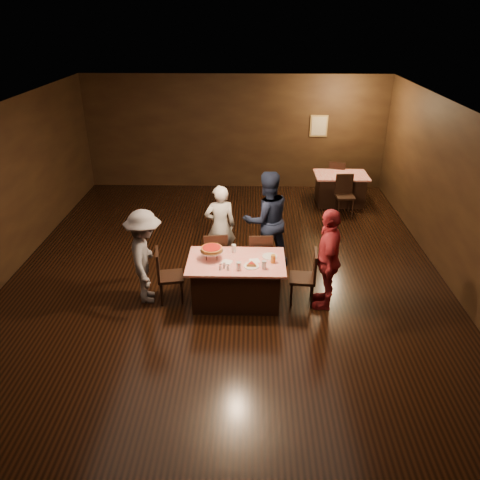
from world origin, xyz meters
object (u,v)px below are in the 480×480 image
object	(u,v)px
back_table	(340,189)
glass_back	(234,248)
glass_front_right	(264,265)
diner_navy_hoodie	(267,220)
chair_far_left	(216,255)
pizza_stand	(212,249)
chair_end_right	(302,277)
plate_empty	(270,256)
glass_amber	(273,259)
chair_end_left	(170,275)
diner_grey_knit	(145,257)
chair_back_far	(336,178)
diner_white_jacket	(220,226)
main_table	(236,281)
chair_back_near	(345,196)
chair_far_right	(260,255)
glass_front_left	(239,266)
diner_red_shirt	(328,259)

from	to	relation	value
back_table	glass_back	size ratio (longest dim) A/B	9.29
glass_front_right	diner_navy_hoodie	bearing A→B (deg)	87.20
chair_far_left	pizza_stand	distance (m)	0.85
chair_end_right	glass_front_right	xyz separation A→B (m)	(-0.65, -0.25, 0.37)
plate_empty	glass_amber	size ratio (longest dim) A/B	1.79
chair_end_left	diner_grey_knit	distance (m)	0.52
chair_back_far	diner_white_jacket	bearing A→B (deg)	68.03
main_table	glass_back	bearing A→B (deg)	99.46
chair_end_left	chair_far_left	bearing A→B (deg)	-53.85
chair_back_far	chair_back_near	bearing A→B (deg)	104.33
back_table	chair_far_left	distance (m)	4.73
chair_far_left	glass_amber	size ratio (longest dim) A/B	6.79
diner_white_jacket	chair_far_left	bearing A→B (deg)	70.61
chair_far_right	pizza_stand	bearing A→B (deg)	37.39
chair_end_left	glass_front_right	xyz separation A→B (m)	(1.55, -0.25, 0.37)
main_table	pizza_stand	world-z (taller)	pizza_stand
diner_grey_knit	chair_end_right	bearing A→B (deg)	-98.89
glass_front_left	chair_end_left	bearing A→B (deg)	165.38
glass_amber	diner_grey_knit	bearing A→B (deg)	178.41
diner_navy_hoodie	diner_white_jacket	bearing A→B (deg)	-20.50
plate_empty	glass_front_right	distance (m)	0.42
back_table	glass_front_left	distance (m)	5.40
glass_front_right	glass_back	size ratio (longest dim) A/B	1.00
glass_amber	glass_front_left	bearing A→B (deg)	-155.56
diner_navy_hoodie	diner_red_shirt	world-z (taller)	diner_navy_hoodie
chair_end_right	chair_back_near	world-z (taller)	same
chair_back_near	plate_empty	world-z (taller)	chair_back_near
glass_amber	diner_white_jacket	bearing A→B (deg)	125.38
chair_back_far	diner_navy_hoodie	distance (m)	4.33
chair_back_far	diner_white_jacket	size ratio (longest dim) A/B	0.59
chair_back_far	diner_grey_knit	xyz separation A→B (m)	(-3.96, -5.10, 0.34)
main_table	chair_back_far	world-z (taller)	chair_back_far
pizza_stand	glass_back	bearing A→B (deg)	35.54
pizza_stand	glass_amber	xyz separation A→B (m)	(1.00, -0.10, -0.11)
diner_navy_hoodie	pizza_stand	world-z (taller)	diner_navy_hoodie
plate_empty	glass_back	distance (m)	0.62
chair_far_right	diner_grey_knit	bearing A→B (deg)	17.61
main_table	chair_far_right	xyz separation A→B (m)	(0.40, 0.75, 0.09)
chair_end_right	plate_empty	bearing A→B (deg)	-100.22
chair_end_right	chair_back_far	xyz separation A→B (m)	(1.37, 5.11, 0.00)
chair_far_right	diner_navy_hoodie	distance (m)	0.71
glass_front_right	chair_far_left	bearing A→B (deg)	130.36
chair_end_left	plate_empty	size ratio (longest dim) A/B	3.80
main_table	plate_empty	size ratio (longest dim) A/B	6.40
main_table	glass_front_right	distance (m)	0.69
chair_far_right	glass_front_right	xyz separation A→B (m)	(0.05, -1.00, 0.37)
chair_far_left	diner_grey_knit	size ratio (longest dim) A/B	0.58
chair_far_right	chair_end_right	size ratio (longest dim) A/B	1.00
main_table	chair_back_near	world-z (taller)	chair_back_near
back_table	chair_far_right	distance (m)	4.29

